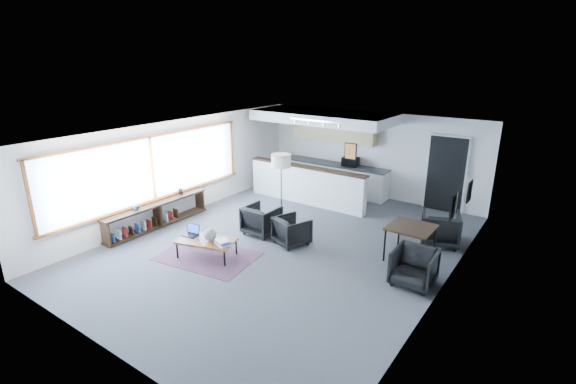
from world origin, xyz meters
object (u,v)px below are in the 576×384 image
Objects in this scene: armchair_right at (292,229)px; dining_chair_near at (414,268)px; microwave at (350,161)px; floor_lamp at (281,163)px; dining_table at (411,229)px; coffee_table at (206,241)px; laptop at (192,232)px; ceramic_pot at (210,235)px; armchair_left at (262,218)px; dining_chair_far at (440,229)px; book_stack at (223,242)px.

armchair_right is 2.93m from dining_chair_near.
microwave is at bearing -61.06° from armchair_right.
floor_lamp is 1.96× the size of dining_table.
dining_table is at bearing 17.05° from coffee_table.
laptop is 0.56m from ceramic_pot.
microwave is at bearing 71.14° from laptop.
armchair_left is 4.21m from dining_chair_far.
ceramic_pot is 0.38m from book_stack.
laptop is at bearing 20.54° from dining_chair_far.
microwave reaches higher than dining_chair_far.
armchair_right is at bearing 56.81° from ceramic_pot.
coffee_table is 4.31m from dining_chair_near.
ceramic_pot is at bearing -161.74° from dining_chair_near.
dining_table is 1.35× the size of dining_chair_near.
armchair_right is at bearing 16.63° from dining_chair_far.
armchair_right is 3.43m from dining_chair_far.
laptop is 0.72× the size of microwave.
floor_lamp reaches higher than microwave.
book_stack is 0.52× the size of armchair_left.
microwave is (-3.39, 2.05, 0.74)m from dining_chair_far.
microwave reaches higher than book_stack.
floor_lamp is 4.40m from dining_chair_near.
microwave reaches higher than dining_chair_near.
coffee_table is at bearing -175.26° from book_stack.
armchair_left is 3.88m from dining_chair_near.
dining_table is at bearing 56.63° from dining_chair_far.
microwave is (0.09, 5.59, 0.65)m from book_stack.
microwave is at bearing 128.52° from dining_chair_near.
laptop is 2.96m from floor_lamp.
laptop is 1.32× the size of ceramic_pot.
ceramic_pot is 1.65m from armchair_left.
dining_chair_far is at bearing 42.78° from ceramic_pot.
armchair_left is (-0.27, 1.63, -0.05)m from book_stack.
book_stack is 1.65m from armchair_left.
floor_lamp is (-0.17, 1.05, 1.15)m from armchair_left.
ceramic_pot is at bearing -88.43° from floor_lamp.
book_stack is at bearing 87.62° from armchair_right.
armchair_left reaches higher than book_stack.
floor_lamp is at bearing 71.27° from laptop.
coffee_table is 1.88× the size of dining_chair_far.
coffee_table is 1.50× the size of dining_table.
ceramic_pot is at bearing 87.14° from armchair_left.
ceramic_pot is at bearing -101.09° from microwave.
dining_chair_near is 1.36× the size of microwave.
armchair_left is 4.04m from microwave.
book_stack is 0.83× the size of microwave.
floor_lamp reaches higher than ceramic_pot.
floor_lamp is (0.48, 2.71, 1.08)m from laptop.
dining_table is (2.50, 0.81, 0.33)m from armchair_right.
dining_chair_far reaches higher than armchair_right.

